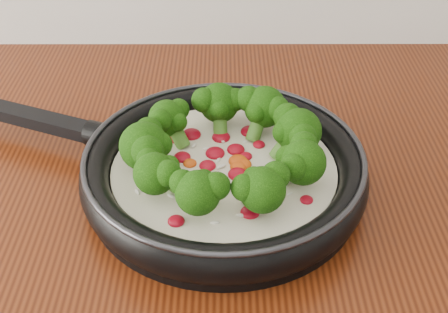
{
  "coord_description": "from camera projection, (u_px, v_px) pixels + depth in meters",
  "views": [
    {
      "loc": [
        0.04,
        0.55,
        1.35
      ],
      "look_at": [
        0.04,
        1.09,
        0.95
      ],
      "focal_mm": 47.05,
      "sensor_mm": 36.0,
      "label": 1
    }
  ],
  "objects": [
    {
      "name": "skillet",
      "position": [
        222.0,
        165.0,
        0.69
      ],
      "size": [
        0.55,
        0.44,
        0.1
      ],
      "color": "black",
      "rests_on": "counter"
    }
  ]
}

